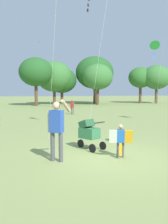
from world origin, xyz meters
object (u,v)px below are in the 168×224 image
person_adult_flyer (57,126)px  person_couple_left (72,106)px  kite_orange_delta (155,46)px  stroller (89,132)px  child_with_butterfly_kite (121,138)px  cooler_box (117,137)px

person_adult_flyer → person_couple_left: (1.96, 13.12, -0.35)m
kite_orange_delta → stroller: bearing=-126.4°
child_with_butterfly_kite → person_adult_flyer: bearing=-177.6°
child_with_butterfly_kite → kite_orange_delta: 11.24m
kite_orange_delta → child_with_butterfly_kite: bearing=-119.1°
cooler_box → child_with_butterfly_kite: bearing=-103.7°
stroller → kite_orange_delta: bearing=53.6°
stroller → cooler_box: size_ratio=2.33×
stroller → person_couple_left: person_couple_left is taller
person_adult_flyer → child_with_butterfly_kite: bearing=2.4°
person_couple_left → stroller: bearing=-93.9°
stroller → person_couple_left: size_ratio=0.92×
kite_orange_delta → cooler_box: (-4.47, -6.68, -4.65)m
person_adult_flyer → stroller: person_adult_flyer is taller
person_adult_flyer → cooler_box: person_adult_flyer is taller
person_adult_flyer → person_couple_left: size_ratio=1.55×
child_with_butterfly_kite → person_couple_left: bearing=89.7°
cooler_box → stroller: bearing=-138.1°
person_couple_left → kite_orange_delta: bearing=-38.2°
person_adult_flyer → cooler_box: bearing=45.2°
cooler_box → person_couple_left: bearing=92.8°
kite_orange_delta → person_couple_left: kite_orange_delta is taller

